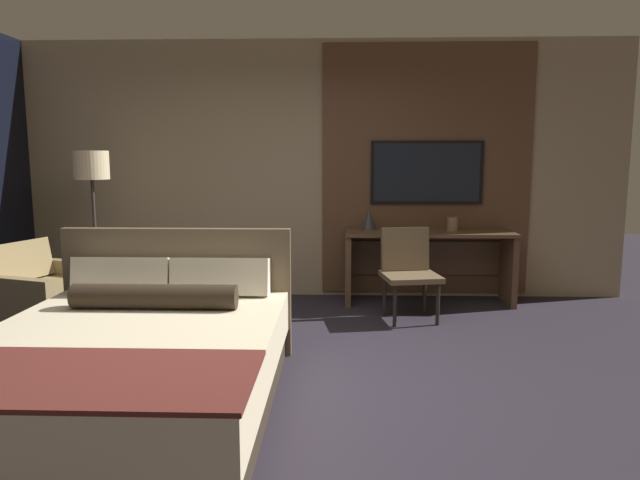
{
  "coord_description": "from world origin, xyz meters",
  "views": [
    {
      "loc": [
        0.47,
        -3.73,
        1.54
      ],
      "look_at": [
        0.31,
        0.93,
        0.87
      ],
      "focal_mm": 32.0,
      "sensor_mm": 36.0,
      "label": 1
    }
  ],
  "objects": [
    {
      "name": "armchair_by_window",
      "position": [
        -2.18,
        1.21,
        0.26
      ],
      "size": [
        1.08,
        1.11,
        0.78
      ],
      "rotation": [
        0.0,
        0.0,
        1.26
      ],
      "color": "olive",
      "rests_on": "ground_plane"
    },
    {
      "name": "ground_plane",
      "position": [
        0.0,
        0.0,
        0.0
      ],
      "size": [
        16.0,
        16.0,
        0.0
      ],
      "primitive_type": "plane",
      "color": "#28232D"
    },
    {
      "name": "tv",
      "position": [
        1.42,
        2.52,
        1.38
      ],
      "size": [
        1.21,
        0.04,
        0.68
      ],
      "color": "black"
    },
    {
      "name": "desk",
      "position": [
        1.42,
        2.3,
        0.52
      ],
      "size": [
        1.76,
        0.55,
        0.77
      ],
      "color": "brown",
      "rests_on": "ground_plane"
    },
    {
      "name": "vase_tall",
      "position": [
        0.79,
        2.38,
        0.89
      ],
      "size": [
        0.15,
        0.15,
        0.23
      ],
      "color": "#333338",
      "rests_on": "desk"
    },
    {
      "name": "book",
      "position": [
        1.22,
        2.23,
        0.79
      ],
      "size": [
        0.24,
        0.18,
        0.03
      ],
      "color": "maroon",
      "rests_on": "desk"
    },
    {
      "name": "wall_back_tv_panel",
      "position": [
        0.19,
        2.59,
        1.4
      ],
      "size": [
        7.2,
        0.09,
        2.8
      ],
      "color": "tan",
      "rests_on": "ground_plane"
    },
    {
      "name": "bed",
      "position": [
        -0.79,
        -0.43,
        0.3
      ],
      "size": [
        1.77,
        2.23,
        1.0
      ],
      "color": "#33281E",
      "rests_on": "ground_plane"
    },
    {
      "name": "desk_chair",
      "position": [
        1.14,
        1.68,
        0.51
      ],
      "size": [
        0.59,
        0.58,
        0.87
      ],
      "rotation": [
        0.0,
        0.0,
        0.17
      ],
      "color": "brown",
      "rests_on": "ground_plane"
    },
    {
      "name": "vase_short",
      "position": [
        1.67,
        2.3,
        0.85
      ],
      "size": [
        0.11,
        0.11,
        0.15
      ],
      "color": "#846647",
      "rests_on": "desk"
    },
    {
      "name": "floor_lamp",
      "position": [
        -1.97,
        1.85,
        1.34
      ],
      "size": [
        0.34,
        0.34,
        1.61
      ],
      "color": "#282623",
      "rests_on": "ground_plane"
    }
  ]
}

